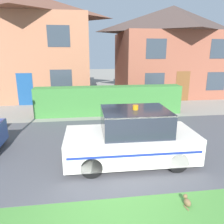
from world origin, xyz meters
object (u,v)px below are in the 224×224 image
(police_car, at_px, (132,138))
(house_left, at_px, (33,46))
(house_right, at_px, (171,50))
(cat, at_px, (187,201))

(police_car, xyz_separation_m, house_left, (-5.17, 11.82, 3.01))
(police_car, distance_m, house_right, 13.07)
(house_left, bearing_deg, house_right, -2.05)
(cat, xyz_separation_m, house_right, (4.91, 13.66, 3.40))
(house_right, bearing_deg, cat, -109.78)
(house_left, bearing_deg, cat, -66.86)
(house_left, xyz_separation_m, house_right, (10.91, -0.39, -0.32))
(police_car, height_order, cat, police_car)
(police_car, height_order, house_left, house_left)
(cat, bearing_deg, police_car, 7.98)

